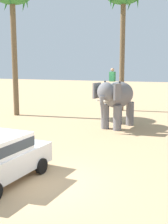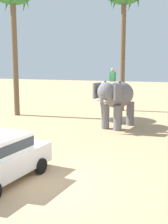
% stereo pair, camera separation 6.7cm
% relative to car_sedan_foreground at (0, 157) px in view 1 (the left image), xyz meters
% --- Properties ---
extents(ground_plane, '(120.00, 120.00, 0.00)m').
position_rel_car_sedan_foreground_xyz_m(ground_plane, '(1.40, 0.36, -0.93)').
color(ground_plane, tan).
extents(car_sedan_foreground, '(2.16, 4.24, 1.70)m').
position_rel_car_sedan_foreground_xyz_m(car_sedan_foreground, '(0.00, 0.00, 0.00)').
color(car_sedan_foreground, white).
rests_on(car_sedan_foreground, ground).
extents(elephant_with_mahout, '(2.35, 4.01, 3.88)m').
position_rel_car_sedan_foreground_xyz_m(elephant_with_mahout, '(1.64, 10.11, 1.06)').
color(elephant_with_mahout, slate).
rests_on(elephant_with_mahout, ground).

